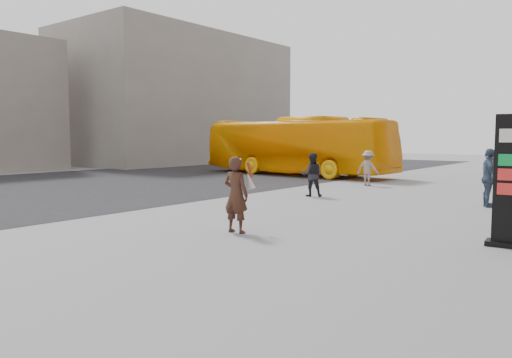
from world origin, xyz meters
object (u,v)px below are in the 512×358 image
Objects in this scene: pedestrian_b at (368,168)px; pedestrian_c at (489,178)px; woman at (236,194)px; info_pylon at (512,181)px; pedestrian_a at (312,175)px; bus at (296,146)px.

pedestrian_c reaches higher than pedestrian_b.
woman is 1.12× the size of pedestrian_b.
info_pylon is at bearing -160.63° from woman.
woman reaches higher than pedestrian_b.
info_pylon reaches higher than pedestrian_b.
pedestrian_a is at bearing -75.67° from woman.
bus is (-13.13, 12.32, 0.29)m from info_pylon.
pedestrian_c is at bearing -117.72° from woman.
pedestrian_c reaches higher than pedestrian_a.
pedestrian_c is (3.40, 7.70, 0.02)m from woman.
pedestrian_c reaches higher than woman.
pedestrian_b is (-2.32, 11.43, -0.11)m from woman.
info_pylon reaches higher than pedestrian_c.
bus is at bearing 131.61° from info_pylon.
woman is 8.41m from pedestrian_c.
pedestrian_a is (-2.21, 6.71, -0.10)m from woman.
pedestrian_c is at bearing 154.57° from pedestrian_a.
pedestrian_a is at bearing 91.91° from pedestrian_b.
woman is at bearing 72.83° from pedestrian_a.
pedestrian_b is (5.73, -3.07, -0.81)m from bus.
pedestrian_a is 5.69m from pedestrian_c.
info_pylon is 11.85m from pedestrian_b.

